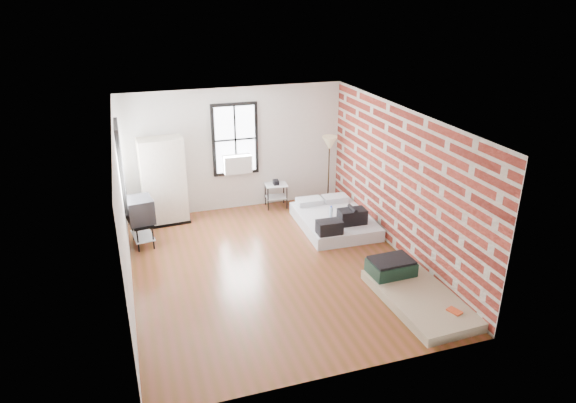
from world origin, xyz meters
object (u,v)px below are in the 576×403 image
object	(u,v)px
side_table	(276,189)
tv_stand	(140,212)
mattress_bare	(413,291)
wardrobe	(163,182)
mattress_main	(335,220)
floor_lamp	(329,146)

from	to	relation	value
side_table	tv_stand	distance (m)	3.26
tv_stand	mattress_bare	bearing A→B (deg)	-47.05
wardrobe	side_table	distance (m)	2.58
mattress_main	floor_lamp	distance (m)	1.88
wardrobe	floor_lamp	bearing A→B (deg)	-3.85
wardrobe	tv_stand	distance (m)	1.12
mattress_bare	tv_stand	size ratio (longest dim) A/B	2.11
mattress_main	mattress_bare	size ratio (longest dim) A/B	0.95
mattress_bare	side_table	size ratio (longest dim) A/B	3.14
side_table	tv_stand	world-z (taller)	tv_stand
mattress_bare	tv_stand	distance (m)	5.36
wardrobe	floor_lamp	distance (m)	3.84
wardrobe	tv_stand	world-z (taller)	wardrobe
mattress_main	wardrobe	xyz separation A→B (m)	(-3.41, 1.38, 0.77)
mattress_main	floor_lamp	bearing A→B (deg)	75.24
side_table	floor_lamp	bearing A→B (deg)	-3.12
mattress_main	tv_stand	xyz separation A→B (m)	(-3.96, 0.43, 0.54)
mattress_main	tv_stand	size ratio (longest dim) A/B	2.01
side_table	mattress_main	bearing A→B (deg)	-58.86
mattress_bare	side_table	distance (m)	4.52
mattress_main	mattress_bare	distance (m)	2.94
side_table	floor_lamp	distance (m)	1.59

